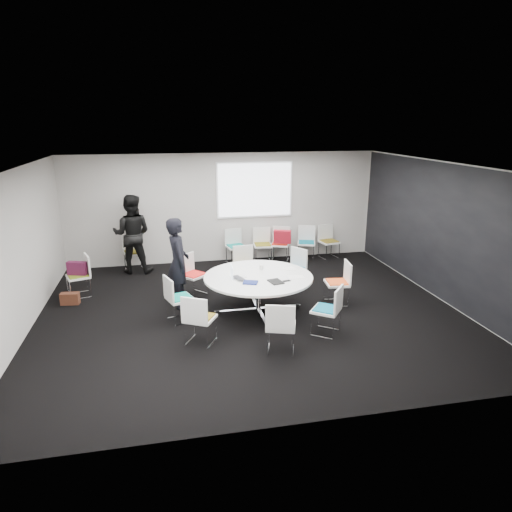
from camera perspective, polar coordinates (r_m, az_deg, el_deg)
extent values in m
cube|color=black|center=(8.97, -0.74, -7.05)|extent=(8.00, 7.00, 0.04)
cube|color=white|center=(8.25, -0.81, 11.32)|extent=(8.00, 7.00, 0.04)
cube|color=#ABA6A1|center=(11.89, -4.01, 6.02)|extent=(8.00, 0.04, 2.80)
cube|color=#ABA6A1|center=(5.28, 6.55, -7.93)|extent=(8.00, 0.04, 2.80)
cube|color=#ABA6A1|center=(8.72, -27.70, 0.17)|extent=(0.04, 7.00, 2.80)
cube|color=#ABA6A1|center=(10.04, 22.40, 2.81)|extent=(0.04, 7.00, 2.80)
cube|color=black|center=(10.03, 22.25, 2.80)|extent=(0.01, 6.94, 2.74)
cube|color=silver|center=(8.95, 0.28, -6.69)|extent=(0.90, 0.90, 0.08)
cylinder|color=silver|center=(8.83, 0.28, -4.75)|extent=(0.10, 0.10, 0.65)
cylinder|color=white|center=(8.71, 0.29, -2.64)|extent=(2.08, 2.08, 0.04)
cube|color=white|center=(11.89, -0.15, 8.26)|extent=(1.90, 0.03, 1.35)
cube|color=silver|center=(9.39, 10.00, -4.69)|extent=(0.47, 0.47, 0.42)
cube|color=white|center=(9.31, 10.07, -3.37)|extent=(0.49, 0.51, 0.04)
cube|color=#D24918|center=(9.30, 10.08, -3.20)|extent=(0.43, 0.44, 0.03)
cube|color=white|center=(9.29, 11.39, -1.99)|extent=(0.09, 0.46, 0.42)
cube|color=silver|center=(10.12, 4.56, -2.89)|extent=(0.58, 0.58, 0.42)
cube|color=white|center=(10.05, 4.59, -1.65)|extent=(0.62, 0.63, 0.04)
cube|color=#07537A|center=(10.04, 4.60, -1.49)|extent=(0.54, 0.54, 0.03)
cube|color=white|center=(10.13, 5.40, -0.15)|extent=(0.28, 0.40, 0.42)
cube|color=silver|center=(10.25, -1.35, -2.58)|extent=(0.45, 0.45, 0.42)
cube|color=white|center=(10.18, -1.35, -1.36)|extent=(0.49, 0.47, 0.04)
cube|color=brown|center=(10.17, -1.36, -1.20)|extent=(0.42, 0.40, 0.03)
cube|color=white|center=(10.31, -1.64, 0.21)|extent=(0.46, 0.07, 0.42)
cube|color=silver|center=(9.78, -7.75, -3.70)|extent=(0.59, 0.59, 0.42)
cube|color=white|center=(9.70, -7.80, -2.43)|extent=(0.64, 0.63, 0.04)
cube|color=red|center=(9.69, -7.81, -2.26)|extent=(0.55, 0.55, 0.03)
cube|color=white|center=(9.77, -8.74, -0.91)|extent=(0.37, 0.33, 0.42)
cube|color=silver|center=(8.60, -9.40, -6.70)|extent=(0.54, 0.54, 0.42)
cube|color=white|center=(8.51, -9.47, -5.28)|extent=(0.57, 0.58, 0.04)
cube|color=#077D6E|center=(8.50, -9.48, -5.09)|extent=(0.49, 0.50, 0.03)
cube|color=white|center=(8.36, -10.88, -4.07)|extent=(0.19, 0.45, 0.42)
cube|color=silver|center=(7.75, -6.95, -9.31)|extent=(0.57, 0.57, 0.42)
cube|color=white|center=(7.65, -7.01, -7.76)|extent=(0.62, 0.61, 0.04)
cube|color=brown|center=(7.64, -7.01, -7.55)|extent=(0.53, 0.53, 0.03)
cube|color=white|center=(7.39, -7.74, -6.77)|extent=(0.42, 0.26, 0.42)
cube|color=silver|center=(7.45, 3.09, -10.34)|extent=(0.53, 0.53, 0.42)
cube|color=white|center=(7.34, 3.12, -8.74)|extent=(0.57, 0.56, 0.04)
cube|color=#DD4A19|center=(7.33, 3.12, -8.52)|extent=(0.50, 0.49, 0.03)
cube|color=white|center=(7.06, 3.05, -7.78)|extent=(0.45, 0.18, 0.42)
cube|color=silver|center=(8.10, 8.67, -8.19)|extent=(0.59, 0.59, 0.42)
cube|color=white|center=(8.01, 8.75, -6.70)|extent=(0.63, 0.63, 0.04)
cube|color=#0B607F|center=(7.99, 8.76, -6.50)|extent=(0.54, 0.55, 0.03)
cube|color=white|center=(7.87, 10.29, -5.39)|extent=(0.31, 0.39, 0.42)
cube|color=silver|center=(11.85, -2.49, 0.08)|extent=(0.49, 0.49, 0.42)
cube|color=white|center=(11.78, -2.51, 1.15)|extent=(0.54, 0.52, 0.04)
cube|color=#0B7970|center=(11.77, -2.51, 1.29)|extent=(0.47, 0.45, 0.03)
cube|color=white|center=(11.91, -2.88, 2.46)|extent=(0.46, 0.13, 0.42)
cube|color=silver|center=(11.98, 0.83, 0.28)|extent=(0.46, 0.46, 0.42)
cube|color=white|center=(11.91, 0.83, 1.34)|extent=(0.50, 0.48, 0.04)
cube|color=olive|center=(11.91, 0.83, 1.48)|extent=(0.43, 0.41, 0.03)
cube|color=white|center=(12.06, 0.71, 2.65)|extent=(0.46, 0.08, 0.42)
cube|color=silver|center=(12.08, 3.02, 0.40)|extent=(0.55, 0.55, 0.42)
cube|color=white|center=(12.02, 3.04, 1.46)|extent=(0.59, 0.58, 0.04)
cube|color=red|center=(12.01, 3.04, 1.59)|extent=(0.51, 0.50, 0.03)
cube|color=white|center=(12.17, 3.18, 2.76)|extent=(0.44, 0.21, 0.42)
cube|color=silver|center=(12.26, 6.27, 0.56)|extent=(0.53, 0.53, 0.42)
cube|color=white|center=(12.20, 6.31, 1.60)|extent=(0.57, 0.56, 0.04)
cube|color=#0B6A82|center=(12.19, 6.31, 1.73)|extent=(0.50, 0.49, 0.03)
cube|color=white|center=(12.34, 6.35, 2.88)|extent=(0.45, 0.18, 0.42)
cube|color=silver|center=(12.46, 9.08, 0.71)|extent=(0.49, 0.49, 0.42)
cube|color=white|center=(12.40, 9.13, 1.73)|extent=(0.54, 0.52, 0.04)
cube|color=brown|center=(12.39, 9.14, 1.87)|extent=(0.47, 0.45, 0.03)
cube|color=white|center=(12.51, 8.67, 2.98)|extent=(0.46, 0.13, 0.42)
cube|color=silver|center=(10.33, -21.21, -3.60)|extent=(0.53, 0.53, 0.42)
cube|color=white|center=(10.26, -21.35, -2.39)|extent=(0.57, 0.58, 0.04)
cube|color=olive|center=(10.25, -21.37, -2.23)|extent=(0.49, 0.50, 0.03)
cube|color=white|center=(10.22, -20.33, -0.99)|extent=(0.18, 0.45, 0.42)
cube|color=silver|center=(11.70, -14.93, -0.71)|extent=(0.52, 0.52, 0.42)
cube|color=white|center=(11.63, -15.01, 0.38)|extent=(0.56, 0.55, 0.04)
cube|color=olive|center=(11.62, -15.02, 0.52)|extent=(0.49, 0.47, 0.03)
cube|color=white|center=(11.77, -15.31, 1.71)|extent=(0.45, 0.16, 0.42)
imported|color=black|center=(9.06, -9.71, -0.84)|extent=(0.49, 0.70, 1.80)
imported|color=black|center=(11.36, -15.24, 2.66)|extent=(1.04, 0.88, 1.91)
imported|color=#333338|center=(8.56, -1.90, -2.76)|extent=(0.31, 0.38, 0.03)
cube|color=silver|center=(8.54, -3.07, -1.98)|extent=(0.03, 0.30, 0.22)
cube|color=black|center=(8.38, 2.48, -3.22)|extent=(0.28, 0.34, 0.02)
cube|color=navy|center=(8.32, -0.71, -3.32)|extent=(0.31, 0.28, 0.03)
cube|color=white|center=(9.13, 4.01, -1.60)|extent=(0.33, 0.26, 0.00)
cube|color=white|center=(8.67, 5.03, -2.64)|extent=(0.31, 0.23, 0.00)
cylinder|color=white|center=(9.07, 0.68, -1.41)|extent=(0.08, 0.08, 0.09)
cube|color=black|center=(8.45, 3.85, -3.12)|extent=(0.15, 0.09, 0.01)
cube|color=#4E1531|center=(10.21, -21.45, -1.44)|extent=(0.42, 0.26, 0.28)
cube|color=#492417|center=(9.99, -22.23, -4.95)|extent=(0.38, 0.20, 0.24)
cube|color=#B11526|center=(11.76, 3.31, 2.42)|extent=(0.47, 0.31, 0.36)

